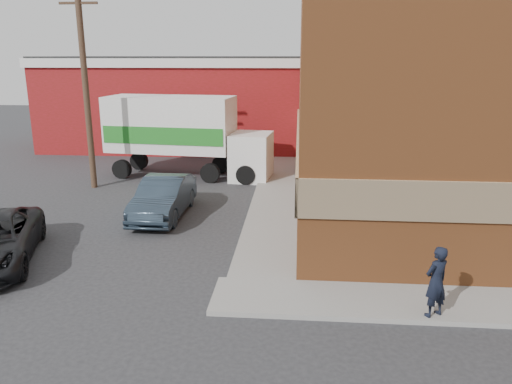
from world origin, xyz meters
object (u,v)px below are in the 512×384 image
(warehouse, at_px, (182,101))
(box_truck, at_px, (186,131))
(brick_building, at_px, (478,81))
(man, at_px, (436,282))
(sedan, at_px, (163,197))
(utility_pole, at_px, (85,78))

(warehouse, relative_size, box_truck, 2.06)
(brick_building, distance_m, warehouse, 18.30)
(man, relative_size, box_truck, 0.21)
(brick_building, bearing_deg, sedan, -162.23)
(brick_building, xyz_separation_m, warehouse, (-14.50, 11.00, -1.87))
(brick_building, distance_m, man, 11.88)
(man, xyz_separation_m, sedan, (-7.84, 6.76, -0.22))
(warehouse, distance_m, sedan, 15.18)
(brick_building, relative_size, sedan, 4.22)
(utility_pole, distance_m, man, 16.44)
(warehouse, bearing_deg, man, -63.99)
(man, bearing_deg, brick_building, -142.81)
(utility_pole, height_order, man, utility_pole)
(man, relative_size, sedan, 0.37)
(warehouse, xyz_separation_m, utility_pole, (-1.50, -11.00, 1.93))
(warehouse, bearing_deg, utility_pole, -97.77)
(brick_building, xyz_separation_m, box_truck, (-12.32, 2.42, -2.49))
(utility_pole, xyz_separation_m, man, (12.02, -10.55, -3.81))
(warehouse, relative_size, sedan, 3.77)
(warehouse, distance_m, man, 24.05)
(utility_pole, relative_size, box_truck, 1.14)
(warehouse, relative_size, man, 10.05)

